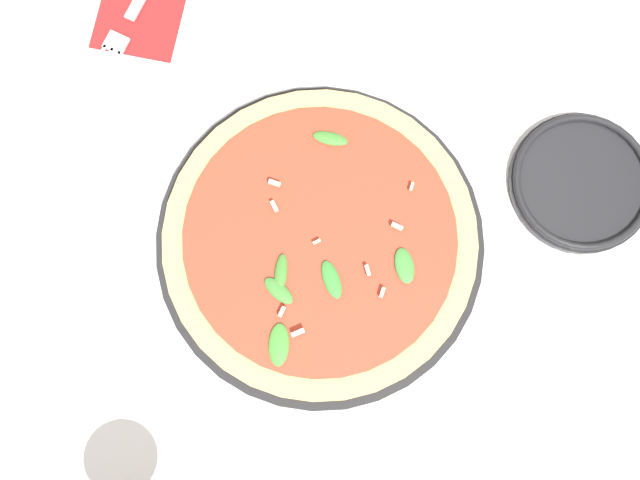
% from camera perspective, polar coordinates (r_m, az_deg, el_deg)
% --- Properties ---
extents(ground_plane, '(6.00, 6.00, 0.00)m').
position_cam_1_polar(ground_plane, '(0.80, -1.21, 0.75)').
color(ground_plane, silver).
extents(pizza_arugula_main, '(0.34, 0.34, 0.05)m').
position_cam_1_polar(pizza_arugula_main, '(0.78, -0.00, -0.18)').
color(pizza_arugula_main, black).
rests_on(pizza_arugula_main, ground_plane).
extents(side_plate_white, '(0.15, 0.15, 0.02)m').
position_cam_1_polar(side_plate_white, '(0.85, 19.31, 4.17)').
color(side_plate_white, black).
rests_on(side_plate_white, ground_plane).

